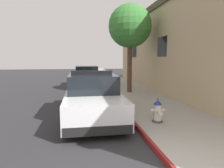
{
  "coord_description": "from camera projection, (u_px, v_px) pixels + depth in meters",
  "views": [
    {
      "loc": [
        -1.71,
        -2.64,
        2.11
      ],
      "look_at": [
        -0.3,
        6.05,
        1.0
      ],
      "focal_mm": 32.17,
      "sensor_mm": 36.0,
      "label": 1
    }
  ],
  "objects": [
    {
      "name": "ground_plane",
      "position": [
        32.0,
        95.0,
        12.2
      ],
      "size": [
        30.52,
        60.0,
        0.2
      ],
      "primitive_type": "cube",
      "color": "#2B2B2D"
    },
    {
      "name": "sidewalk_pavement",
      "position": [
        128.0,
        90.0,
        13.13
      ],
      "size": [
        2.83,
        60.0,
        0.14
      ],
      "primitive_type": "cube",
      "color": "#9E9991",
      "rests_on": "ground"
    },
    {
      "name": "curb_painted_edge",
      "position": [
        106.0,
        91.0,
        12.9
      ],
      "size": [
        0.08,
        60.0,
        0.14
      ],
      "primitive_type": "cube",
      "color": "maroon",
      "rests_on": "ground"
    },
    {
      "name": "storefront_building",
      "position": [
        214.0,
        48.0,
        11.63
      ],
      "size": [
        6.67,
        20.53,
        5.41
      ],
      "color": "tan",
      "rests_on": "ground"
    },
    {
      "name": "police_cruiser",
      "position": [
        92.0,
        96.0,
        7.33
      ],
      "size": [
        1.94,
        4.84,
        1.68
      ],
      "color": "white",
      "rests_on": "ground"
    },
    {
      "name": "parked_car_silver_ahead",
      "position": [
        87.0,
        76.0,
        15.75
      ],
      "size": [
        1.94,
        4.84,
        1.56
      ],
      "color": "#B2B5BA",
      "rests_on": "ground"
    },
    {
      "name": "fire_hydrant",
      "position": [
        158.0,
        111.0,
        6.26
      ],
      "size": [
        0.44,
        0.4,
        0.76
      ],
      "color": "#4C4C51",
      "rests_on": "sidewalk_pavement"
    },
    {
      "name": "street_tree",
      "position": [
        130.0,
        27.0,
        11.64
      ],
      "size": [
        2.52,
        2.52,
        5.12
      ],
      "color": "brown",
      "rests_on": "sidewalk_pavement"
    }
  ]
}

